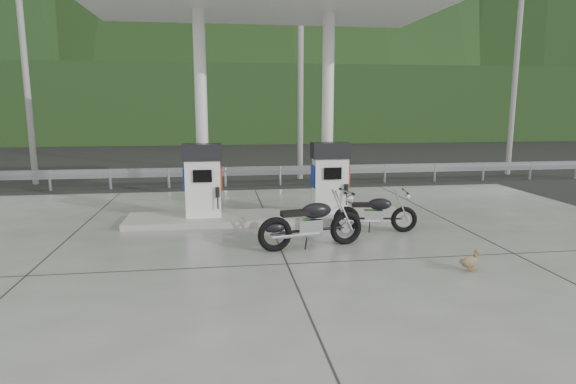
{
  "coord_description": "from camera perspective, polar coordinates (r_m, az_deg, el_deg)",
  "views": [
    {
      "loc": [
        -1.17,
        -9.36,
        2.87
      ],
      "look_at": [
        0.3,
        1.0,
        1.0
      ],
      "focal_mm": 30.0,
      "sensor_mm": 36.0,
      "label": 1
    }
  ],
  "objects": [
    {
      "name": "ground",
      "position": [
        9.86,
        -0.91,
        -6.8
      ],
      "size": [
        160.0,
        160.0,
        0.0
      ],
      "primitive_type": "plane",
      "color": "black",
      "rests_on": "ground"
    },
    {
      "name": "forecourt_apron",
      "position": [
        9.85,
        -0.91,
        -6.74
      ],
      "size": [
        18.0,
        14.0,
        0.02
      ],
      "primitive_type": "cube",
      "color": "slate",
      "rests_on": "ground"
    },
    {
      "name": "pump_island",
      "position": [
        12.23,
        -2.38,
        -2.98
      ],
      "size": [
        7.0,
        1.4,
        0.15
      ],
      "primitive_type": "cube",
      "color": "#99978E",
      "rests_on": "forecourt_apron"
    },
    {
      "name": "gas_pump_left",
      "position": [
        12.0,
        -10.04,
        1.35
      ],
      "size": [
        0.95,
        0.55,
        1.8
      ],
      "primitive_type": null,
      "color": "white",
      "rests_on": "pump_island"
    },
    {
      "name": "gas_pump_right",
      "position": [
        12.31,
        5.02,
        1.69
      ],
      "size": [
        0.95,
        0.55,
        1.8
      ],
      "primitive_type": null,
      "color": "white",
      "rests_on": "pump_island"
    },
    {
      "name": "canopy_column_left",
      "position": [
        12.27,
        -10.22,
        9.05
      ],
      "size": [
        0.3,
        0.3,
        5.0
      ],
      "primitive_type": "cylinder",
      "color": "white",
      "rests_on": "pump_island"
    },
    {
      "name": "canopy_column_right",
      "position": [
        12.57,
        4.71,
        9.19
      ],
      "size": [
        0.3,
        0.3,
        5.0
      ],
      "primitive_type": "cylinder",
      "color": "white",
      "rests_on": "pump_island"
    },
    {
      "name": "guardrail",
      "position": [
        17.53,
        -4.2,
        3.04
      ],
      "size": [
        26.0,
        0.16,
        1.42
      ],
      "primitive_type": null,
      "color": "gray",
      "rests_on": "ground"
    },
    {
      "name": "road",
      "position": [
        21.09,
        -4.83,
        2.29
      ],
      "size": [
        60.0,
        7.0,
        0.01
      ],
      "primitive_type": "cube",
      "color": "black",
      "rests_on": "ground"
    },
    {
      "name": "utility_pole_a",
      "position": [
        20.09,
        -28.65,
        12.16
      ],
      "size": [
        0.22,
        0.22,
        8.0
      ],
      "primitive_type": "cylinder",
      "color": "gray",
      "rests_on": "ground"
    },
    {
      "name": "utility_pole_b",
      "position": [
        19.15,
        1.5,
        13.52
      ],
      "size": [
        0.22,
        0.22,
        8.0
      ],
      "primitive_type": "cylinder",
      "color": "gray",
      "rests_on": "ground"
    },
    {
      "name": "utility_pole_c",
      "position": [
        22.47,
        25.32,
        12.08
      ],
      "size": [
        0.22,
        0.22,
        8.0
      ],
      "primitive_type": "cylinder",
      "color": "gray",
      "rests_on": "ground"
    },
    {
      "name": "tree_band",
      "position": [
        39.37,
        -6.49,
        10.27
      ],
      "size": [
        80.0,
        6.0,
        6.0
      ],
      "primitive_type": "cube",
      "color": "black",
      "rests_on": "ground"
    },
    {
      "name": "forested_hills",
      "position": [
        69.43,
        -7.18,
        7.7
      ],
      "size": [
        100.0,
        40.0,
        140.0
      ],
      "primitive_type": null,
      "color": "black",
      "rests_on": "ground"
    },
    {
      "name": "motorcycle_left",
      "position": [
        9.79,
        2.79,
        -3.78
      ],
      "size": [
        2.2,
        1.05,
        1.0
      ],
      "primitive_type": null,
      "rotation": [
        0.0,
        0.0,
        0.19
      ],
      "color": "black",
      "rests_on": "forecourt_apron"
    },
    {
      "name": "motorcycle_right",
      "position": [
        11.2,
        10.31,
        -2.55
      ],
      "size": [
        1.86,
        0.86,
        0.85
      ],
      "primitive_type": null,
      "rotation": [
        0.0,
        0.0,
        -0.17
      ],
      "color": "black",
      "rests_on": "forecourt_apron"
    },
    {
      "name": "duck",
      "position": [
        9.07,
        20.73,
        -7.78
      ],
      "size": [
        0.46,
        0.28,
        0.32
      ],
      "primitive_type": null,
      "rotation": [
        0.0,
        0.0,
        0.36
      ],
      "color": "brown",
      "rests_on": "forecourt_apron"
    }
  ]
}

